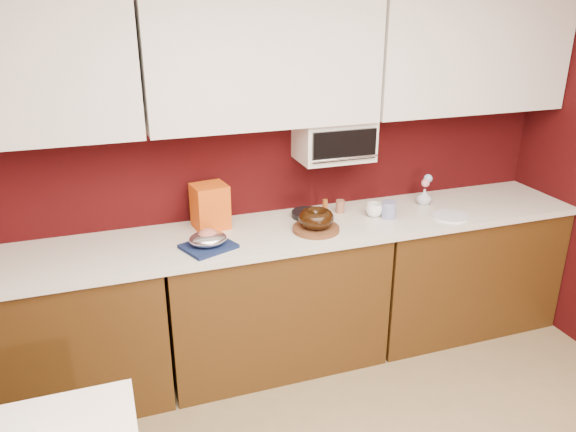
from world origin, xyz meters
The scene contains 25 objects.
wall_back centered at (0.00, 2.25, 1.25)m, with size 4.00×0.02×2.50m, color #350708.
base_cabinet_left centered at (-1.33, 1.94, 0.43)m, with size 1.31×0.58×0.86m, color #44290D.
base_cabinet_center centered at (0.00, 1.94, 0.43)m, with size 1.31×0.58×0.86m, color #44290D.
base_cabinet_right centered at (1.33, 1.94, 0.43)m, with size 1.31×0.58×0.86m, color #44290D.
countertop centered at (0.00, 1.94, 0.88)m, with size 4.00×0.62×0.04m, color silver.
upper_cabinet_center centered at (0.00, 2.08, 1.85)m, with size 1.31×0.33×0.70m, color white.
upper_cabinet_right centered at (1.33, 2.08, 1.85)m, with size 1.31×0.33×0.70m, color white.
toaster_oven centered at (0.45, 2.10, 1.38)m, with size 0.45×0.30×0.25m, color white.
toaster_oven_door centered at (0.45, 1.94, 1.38)m, with size 0.40×0.02×0.18m, color black.
toaster_oven_handle centered at (0.45, 1.93, 1.30)m, with size 0.02×0.02×0.42m, color silver.
cake_base centered at (0.24, 1.85, 0.91)m, with size 0.28×0.28×0.03m, color brown.
bundt_cake centered at (0.24, 1.85, 0.98)m, with size 0.21×0.21×0.08m, color black.
navy_towel centered at (-0.41, 1.82, 0.91)m, with size 0.26×0.22×0.02m, color #121E43.
foil_ham_nest centered at (-0.41, 1.82, 0.96)m, with size 0.21×0.18×0.08m, color white.
roasted_ham centered at (-0.41, 1.82, 0.98)m, with size 0.11×0.09×0.07m, color #C06758.
pandoro_box centered at (-0.33, 2.11, 1.03)m, with size 0.20×0.18×0.27m, color red.
dark_pan centered at (0.27, 2.08, 0.92)m, with size 0.20×0.20×0.04m, color black.
coffee_mug centered at (0.67, 1.95, 0.95)m, with size 0.09×0.09×0.10m, color white.
blue_jar centered at (0.74, 1.89, 0.95)m, with size 0.09×0.09×0.11m, color navy.
flower_vase centered at (1.08, 2.04, 0.96)m, with size 0.08×0.08×0.12m, color silver.
flower_pink centered at (1.08, 2.04, 1.05)m, with size 0.05×0.05×0.05m, color #DC7F86.
flower_blue centered at (1.11, 2.06, 1.07)m, with size 0.06×0.06×0.06m, color #8FB8E5.
china_plate centered at (1.11, 1.78, 0.91)m, with size 0.22×0.22×0.01m, color white.
amber_bottle centered at (0.39, 2.08, 0.95)m, with size 0.03×0.03×0.10m, color brown.
paper_cup centered at (0.50, 2.08, 0.94)m, with size 0.05×0.05×0.08m, color brown.
Camera 1 is at (-0.91, -0.97, 2.19)m, focal length 35.00 mm.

